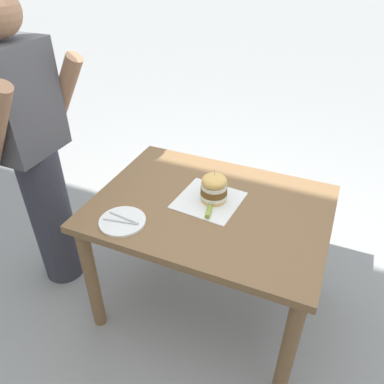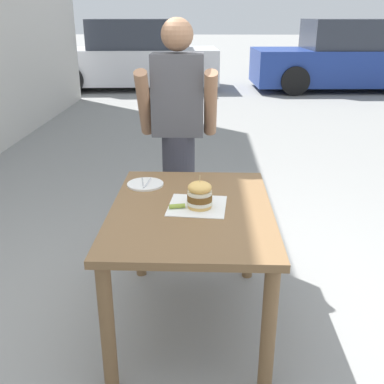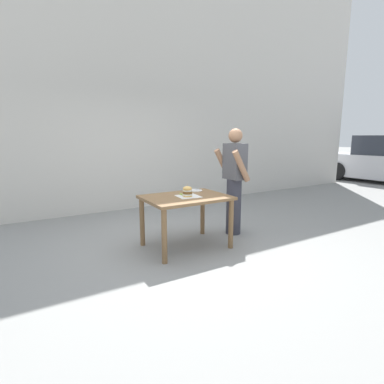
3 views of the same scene
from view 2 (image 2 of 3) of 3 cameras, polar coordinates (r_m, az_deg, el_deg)
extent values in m
plane|color=gray|center=(2.78, -0.07, -16.13)|extent=(80.00, 80.00, 0.00)
cube|color=brown|center=(2.41, -0.08, -2.43)|extent=(0.86, 1.16, 0.04)
cylinder|color=brown|center=(2.20, -10.69, -16.72)|extent=(0.07, 0.07, 0.70)
cylinder|color=brown|center=(2.18, 9.67, -17.18)|extent=(0.07, 0.07, 0.70)
cylinder|color=brown|center=(3.07, -6.69, -4.69)|extent=(0.07, 0.07, 0.70)
cylinder|color=brown|center=(3.05, 7.27, -4.89)|extent=(0.07, 0.07, 0.70)
cube|color=white|center=(2.42, 0.67, -1.76)|extent=(0.33, 0.33, 0.00)
cylinder|color=#E5B25B|center=(2.39, 0.97, -1.70)|extent=(0.13, 0.13, 0.02)
cylinder|color=silver|center=(2.39, 0.98, -1.28)|extent=(0.14, 0.14, 0.02)
cylinder|color=brown|center=(2.38, 0.98, -0.68)|extent=(0.13, 0.13, 0.04)
cylinder|color=silver|center=(2.37, 0.98, -0.07)|extent=(0.13, 0.13, 0.02)
ellipsoid|color=#E5B25B|center=(2.36, 0.99, 0.57)|extent=(0.13, 0.13, 0.06)
cylinder|color=#D1B77F|center=(2.34, 0.99, 1.52)|extent=(0.00, 0.00, 0.05)
cylinder|color=#8EA83D|center=(2.38, -1.91, -1.80)|extent=(0.09, 0.04, 0.02)
cylinder|color=white|center=(2.73, -5.95, 1.00)|extent=(0.22, 0.22, 0.01)
cylinder|color=silver|center=(2.73, -6.27, 1.20)|extent=(0.04, 0.17, 0.01)
cylinder|color=silver|center=(2.72, -5.64, 1.19)|extent=(0.03, 0.17, 0.01)
cylinder|color=#33333D|center=(3.41, -1.68, 0.02)|extent=(0.24, 0.24, 0.90)
cube|color=#4C4C51|center=(3.21, -1.82, 12.22)|extent=(0.36, 0.22, 0.56)
sphere|color=#9E7051|center=(3.17, -1.91, 19.37)|extent=(0.22, 0.22, 0.22)
cylinder|color=#9E7051|center=(3.18, -6.09, 11.12)|extent=(0.09, 0.34, 0.50)
cylinder|color=#9E7051|center=(3.15, 2.37, 11.12)|extent=(0.09, 0.34, 0.50)
cube|color=navy|center=(11.66, 18.53, 14.87)|extent=(4.28, 1.91, 0.80)
cube|color=#2D333D|center=(11.65, 19.71, 18.36)|extent=(2.18, 1.66, 0.66)
cylinder|color=black|center=(10.55, 12.92, 13.60)|extent=(0.65, 0.25, 0.64)
cylinder|color=black|center=(12.11, 11.15, 14.72)|extent=(0.65, 0.25, 0.64)
cylinder|color=black|center=(12.89, 22.89, 13.88)|extent=(0.65, 0.25, 0.64)
cube|color=silver|center=(11.40, -7.87, 15.61)|extent=(4.31, 2.00, 0.80)
cube|color=#2D333D|center=(11.33, -7.26, 19.31)|extent=(2.21, 1.71, 0.66)
cylinder|color=black|center=(10.83, -15.27, 13.59)|extent=(0.65, 0.27, 0.64)
cylinder|color=black|center=(12.40, -13.66, 14.68)|extent=(0.65, 0.27, 0.64)
cylinder|color=black|center=(10.57, -0.95, 14.14)|extent=(0.65, 0.27, 0.64)
cylinder|color=black|center=(12.17, -1.13, 15.14)|extent=(0.65, 0.27, 0.64)
camera|label=1|loc=(2.26, -42.37, 20.42)|focal=35.00mm
camera|label=3|loc=(3.51, 88.42, -1.78)|focal=28.00mm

